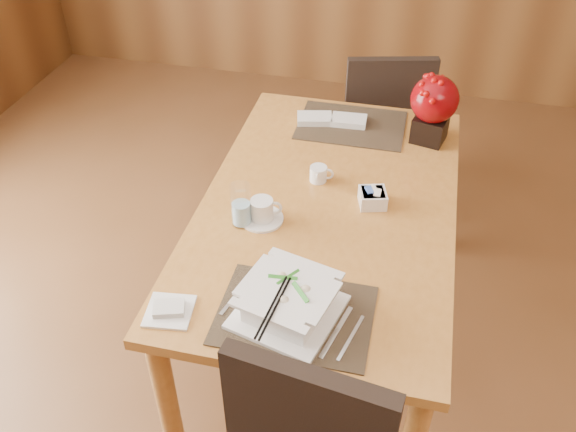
% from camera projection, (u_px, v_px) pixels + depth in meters
% --- Properties ---
extents(dining_table, '(0.90, 1.50, 0.75)m').
position_uv_depth(dining_table, '(327.00, 223.00, 2.25)').
color(dining_table, '#B77732').
rests_on(dining_table, ground).
extents(placemat_near, '(0.45, 0.33, 0.01)m').
position_uv_depth(placemat_near, '(295.00, 315.00, 1.77)').
color(placemat_near, black).
rests_on(placemat_near, dining_table).
extents(placemat_far, '(0.45, 0.33, 0.01)m').
position_uv_depth(placemat_far, '(351.00, 125.00, 2.60)').
color(placemat_far, black).
rests_on(placemat_far, dining_table).
extents(soup_setting, '(0.34, 0.34, 0.11)m').
position_uv_depth(soup_setting, '(288.00, 301.00, 1.74)').
color(soup_setting, white).
rests_on(soup_setting, dining_table).
extents(coffee_cup, '(0.15, 0.15, 0.08)m').
position_uv_depth(coffee_cup, '(262.00, 212.00, 2.09)').
color(coffee_cup, white).
rests_on(coffee_cup, dining_table).
extents(water_glass, '(0.08, 0.08, 0.16)m').
position_uv_depth(water_glass, '(241.00, 205.00, 2.05)').
color(water_glass, silver).
rests_on(water_glass, dining_table).
extents(creamer_jug, '(0.09, 0.09, 0.06)m').
position_uv_depth(creamer_jug, '(318.00, 174.00, 2.28)').
color(creamer_jug, white).
rests_on(creamer_jug, dining_table).
extents(sugar_caddy, '(0.11, 0.11, 0.06)m').
position_uv_depth(sugar_caddy, '(373.00, 198.00, 2.17)').
color(sugar_caddy, white).
rests_on(sugar_caddy, dining_table).
extents(berry_decor, '(0.19, 0.19, 0.28)m').
position_uv_depth(berry_decor, '(434.00, 105.00, 2.42)').
color(berry_decor, black).
rests_on(berry_decor, dining_table).
extents(napkins_far, '(0.31, 0.14, 0.03)m').
position_uv_depth(napkins_far, '(334.00, 120.00, 2.61)').
color(napkins_far, silver).
rests_on(napkins_far, dining_table).
extents(bread_plate, '(0.15, 0.15, 0.01)m').
position_uv_depth(bread_plate, '(170.00, 311.00, 1.78)').
color(bread_plate, white).
rests_on(bread_plate, dining_table).
extents(far_chair, '(0.52, 0.52, 0.93)m').
position_uv_depth(far_chair, '(382.00, 124.00, 3.06)').
color(far_chair, black).
rests_on(far_chair, ground).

